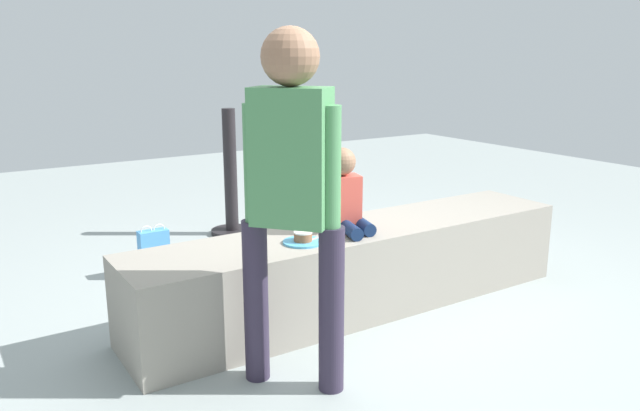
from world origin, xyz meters
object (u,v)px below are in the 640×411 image
at_px(adult_standing, 292,180).
at_px(handbag_black_leather, 217,274).
at_px(cake_plate, 303,239).
at_px(party_cup_red, 243,256).
at_px(child_seated, 344,195).
at_px(gift_bag, 154,253).
at_px(water_bottle_near_gift, 267,263).
at_px(cake_box_white, 384,223).

height_order(adult_standing, handbag_black_leather, adult_standing).
xyz_separation_m(cake_plate, party_cup_red, (0.23, 1.24, -0.49)).
distance_m(child_seated, cake_plate, 0.39).
bearing_deg(party_cup_red, handbag_black_leather, -132.62).
relative_size(gift_bag, handbag_black_leather, 1.17).
xyz_separation_m(adult_standing, party_cup_red, (0.57, 1.71, -0.93)).
relative_size(adult_standing, cake_plate, 7.23).
bearing_deg(water_bottle_near_gift, party_cup_red, 93.45).
relative_size(adult_standing, water_bottle_near_gift, 8.79).
bearing_deg(cake_box_white, gift_bag, -178.37).
distance_m(cake_plate, gift_bag, 1.42).
bearing_deg(child_seated, adult_standing, -140.47).
xyz_separation_m(party_cup_red, cake_box_white, (1.43, 0.12, 0.01)).
bearing_deg(adult_standing, child_seated, 39.53).
distance_m(child_seated, adult_standing, 0.90).
bearing_deg(handbag_black_leather, cake_box_white, 16.61).
xyz_separation_m(adult_standing, water_bottle_near_gift, (0.59, 1.37, -0.89)).
bearing_deg(adult_standing, gift_bag, 92.64).
xyz_separation_m(cake_plate, handbag_black_leather, (-0.16, 0.82, -0.42)).
distance_m(adult_standing, party_cup_red, 2.03).
height_order(gift_bag, handbag_black_leather, gift_bag).
height_order(child_seated, handbag_black_leather, child_seated).
xyz_separation_m(child_seated, cake_box_white, (1.33, 1.28, -0.67)).
relative_size(cake_plate, handbag_black_leather, 0.72).
distance_m(adult_standing, gift_bag, 1.95).
relative_size(party_cup_red, handbag_black_leather, 0.29).
xyz_separation_m(water_bottle_near_gift, cake_box_white, (1.41, 0.46, -0.03)).
distance_m(gift_bag, handbag_black_leather, 0.55).
bearing_deg(gift_bag, child_seated, -58.63).
xyz_separation_m(adult_standing, gift_bag, (-0.08, 1.77, -0.81)).
distance_m(water_bottle_near_gift, cake_box_white, 1.48).
bearing_deg(child_seated, party_cup_red, 94.78).
height_order(cake_plate, cake_box_white, cake_plate).
distance_m(gift_bag, cake_box_white, 2.08).
distance_m(cake_plate, handbag_black_leather, 0.94).
bearing_deg(adult_standing, handbag_black_leather, 82.13).
relative_size(adult_standing, cake_box_white, 5.52).
bearing_deg(handbag_black_leather, party_cup_red, 47.38).
height_order(child_seated, party_cup_red, child_seated).
bearing_deg(gift_bag, handbag_black_leather, -61.66).
relative_size(child_seated, party_cup_red, 5.38).
bearing_deg(cake_box_white, child_seated, -136.01).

